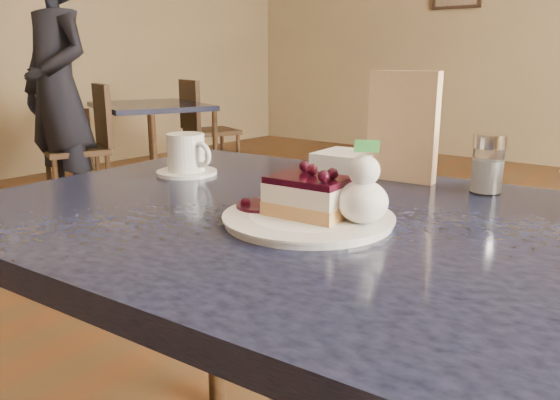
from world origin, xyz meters
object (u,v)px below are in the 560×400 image
Objects in this scene: dessert_plate at (308,219)px; coffee_set at (187,156)px; bg_table_far_left at (155,184)px; patron at (57,90)px; main_table at (323,261)px; cheesecake_slice at (309,196)px.

coffee_set reaches higher than dessert_plate.
bg_table_far_left is at bearing 142.98° from coffee_set.
patron reaches higher than coffee_set.
main_table is 0.13m from cheesecake_slice.
dessert_plate is 0.44m from coffee_set.
dessert_plate is 1.83× the size of coffee_set.
patron is at bearing 155.56° from coffee_set.
main_table is at bearing -12.44° from bg_table_far_left.
cheesecake_slice is 0.08× the size of patron.
cheesecake_slice is (0.00, -0.05, 0.12)m from main_table.
patron reaches higher than dessert_plate.
dessert_plate is at bearing 85.76° from cheesecake_slice.
main_table is 4.94× the size of dessert_plate.
coffee_set reaches higher than bg_table_far_left.
coffee_set is at bearing 158.02° from cheesecake_slice.
main_table is 9.97× the size of cheesecake_slice.
dessert_plate is at bearing -17.73° from coffee_set.
bg_table_far_left is at bearing 141.13° from cheesecake_slice.
bg_table_far_left is at bearing 145.38° from dessert_plate.
patron is at bearing 153.10° from main_table.
coffee_set is 3.13m from bg_table_far_left.
cheesecake_slice is at bearing -13.09° from bg_table_far_left.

